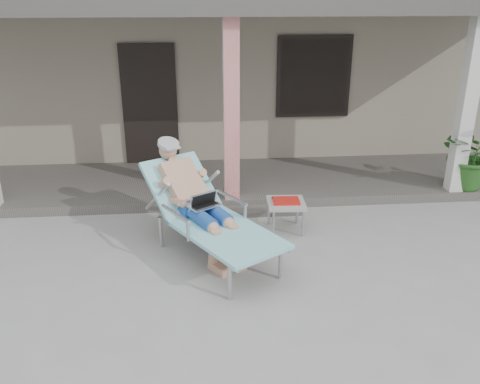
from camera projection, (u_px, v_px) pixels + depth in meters
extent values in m
plane|color=#9E9E99|center=(246.00, 281.00, 5.78)|extent=(60.00, 60.00, 0.00)
cube|color=#9F917E|center=(217.00, 67.00, 11.24)|extent=(10.00, 5.00, 3.00)
cube|color=black|center=(150.00, 105.00, 8.90)|extent=(0.95, 0.06, 2.10)
cube|color=black|center=(314.00, 77.00, 8.98)|extent=(1.20, 0.06, 1.30)
cube|color=black|center=(314.00, 77.00, 8.97)|extent=(1.32, 0.05, 1.42)
cube|color=#605B56|center=(228.00, 182.00, 8.53)|extent=(10.00, 2.00, 0.15)
cube|color=red|center=(231.00, 113.00, 7.23)|extent=(0.22, 0.22, 2.61)
cube|color=silver|center=(466.00, 108.00, 7.52)|extent=(0.22, 0.22, 2.61)
cube|color=#474442|center=(226.00, 4.00, 7.49)|extent=(10.00, 2.30, 0.24)
cube|color=#605B56|center=(233.00, 212.00, 7.48)|extent=(2.00, 0.30, 0.07)
cylinder|color=#B7B7BC|center=(230.00, 283.00, 5.35)|extent=(0.05, 0.05, 0.42)
cylinder|color=#B7B7BC|center=(281.00, 262.00, 5.75)|extent=(0.05, 0.05, 0.42)
cylinder|color=#B7B7BC|center=(161.00, 232.00, 6.47)|extent=(0.05, 0.05, 0.42)
cylinder|color=#B7B7BC|center=(207.00, 218.00, 6.87)|extent=(0.05, 0.05, 0.42)
cube|color=#B7B7BC|center=(227.00, 236.00, 5.87)|extent=(1.32, 1.54, 0.03)
cube|color=#9CF1F0|center=(227.00, 234.00, 5.86)|extent=(1.44, 1.64, 0.04)
cube|color=#B7B7BC|center=(182.00, 189.00, 6.52)|extent=(0.94, 0.93, 0.56)
cube|color=#9CF1F0|center=(182.00, 186.00, 6.50)|extent=(1.08, 1.05, 0.63)
cylinder|color=#B1B2B4|center=(167.00, 143.00, 6.56)|extent=(0.38, 0.38, 0.15)
cube|color=silver|center=(204.00, 205.00, 6.15)|extent=(0.46, 0.42, 0.26)
cube|color=#A6A7A2|center=(286.00, 203.00, 6.85)|extent=(0.53, 0.53, 0.04)
cylinder|color=#B7B7BC|center=(273.00, 224.00, 6.72)|extent=(0.04, 0.04, 0.38)
cylinder|color=#B7B7BC|center=(303.00, 223.00, 6.76)|extent=(0.04, 0.04, 0.38)
cylinder|color=#B7B7BC|center=(269.00, 212.00, 7.09)|extent=(0.04, 0.04, 0.38)
cylinder|color=#B7B7BC|center=(297.00, 211.00, 7.13)|extent=(0.04, 0.04, 0.38)
cube|color=red|center=(286.00, 201.00, 6.83)|extent=(0.37, 0.28, 0.03)
cube|color=black|center=(285.00, 198.00, 6.96)|extent=(0.35, 0.04, 0.04)
imported|color=#26591E|center=(472.00, 154.00, 7.92)|extent=(1.09, 0.98, 1.10)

